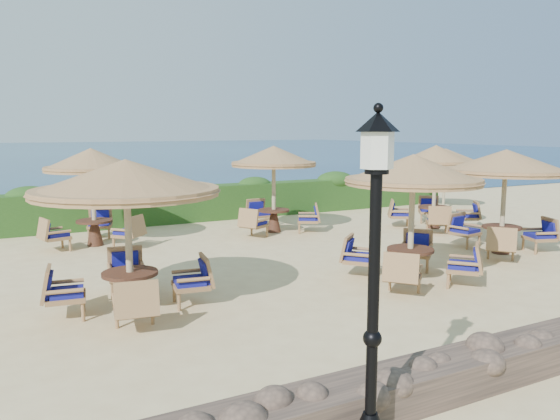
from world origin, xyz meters
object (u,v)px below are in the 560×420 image
Objects in this scene: lamp_post at (373,302)px; cafe_set_3 at (92,179)px; cafe_set_0 at (127,203)px; cafe_set_2 at (505,177)px; extra_parasol at (445,154)px; cafe_set_4 at (274,172)px; cafe_set_5 at (435,176)px; cafe_set_1 at (412,195)px.

lamp_post is 11.36m from cafe_set_3.
cafe_set_2 is at bearing 0.87° from cafe_set_0.
extra_parasol is 15.21m from cafe_set_0.
cafe_set_0 and cafe_set_2 have the same top height.
cafe_set_4 is (5.57, 5.44, -0.05)m from cafe_set_0.
cafe_set_2 is 1.13× the size of cafe_set_3.
lamp_post is 1.23× the size of cafe_set_5.
cafe_set_2 is 6.54m from cafe_set_4.
extra_parasol is at bearing 42.35° from cafe_set_1.
cafe_set_4 is (4.47, 10.83, 0.31)m from lamp_post.
cafe_set_2 is (9.40, 0.14, 0.05)m from cafe_set_0.
cafe_set_0 and cafe_set_3 have the same top height.
cafe_set_3 and cafe_set_5 have the same top height.
cafe_set_0 and cafe_set_4 have the same top height.
extra_parasol is at bearing 25.74° from cafe_set_0.
cafe_set_0 is (-1.10, 5.40, 0.36)m from lamp_post.
cafe_set_2 is (8.30, 5.54, 0.41)m from lamp_post.
lamp_post reaches higher than cafe_set_0.
lamp_post is 5.52m from cafe_set_0.
cafe_set_1 is at bearing -137.27° from cafe_set_5.
cafe_set_2 is 3.70m from cafe_set_5.
cafe_set_1 is (5.57, -0.80, -0.09)m from cafe_set_0.
cafe_set_0 is at bearing 101.48° from lamp_post.
extra_parasol is at bearing 43.60° from lamp_post.
cafe_set_5 is at bearing 42.73° from cafe_set_1.
lamp_post is 1.38× the size of extra_parasol.
cafe_set_3 is at bearing 174.51° from cafe_set_4.
lamp_post is 9.99m from cafe_set_2.
extra_parasol is 11.00m from cafe_set_1.
cafe_set_5 reaches higher than extra_parasol.
cafe_set_4 is at bearing 125.87° from cafe_set_2.
cafe_set_1 is 8.53m from cafe_set_3.
cafe_set_5 is at bearing -138.23° from extra_parasol.
cafe_set_1 is (-8.13, -7.41, -0.35)m from extra_parasol.
cafe_set_5 is (10.08, -2.26, -0.16)m from cafe_set_3.
cafe_set_1 is at bearing -166.10° from cafe_set_2.
lamp_post is at bearing -86.22° from cafe_set_3.
cafe_set_1 and cafe_set_4 have the same top height.
cafe_set_0 is 1.19× the size of cafe_set_5.
cafe_set_2 is 1.10× the size of cafe_set_4.
cafe_set_1 reaches higher than extra_parasol.
cafe_set_2 is at bearing 13.90° from cafe_set_1.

